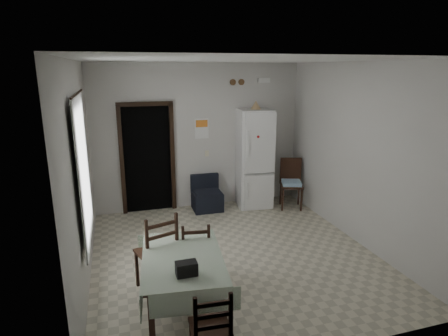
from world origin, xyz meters
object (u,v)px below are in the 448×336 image
object	(u,v)px
fridge	(254,159)
dining_chair_far_right	(195,252)
navy_seat	(207,193)
corner_chair	(291,184)
dining_chair_near_head	(210,326)
dining_table	(183,284)
dining_chair_far_left	(156,251)

from	to	relation	value
fridge	dining_chair_far_right	size ratio (longest dim) A/B	2.26
navy_seat	corner_chair	world-z (taller)	corner_chair
corner_chair	dining_chair_near_head	bearing A→B (deg)	-107.03
corner_chair	dining_chair_far_right	world-z (taller)	corner_chair
navy_seat	dining_chair_far_right	distance (m)	2.66
dining_table	dining_chair_far_left	distance (m)	0.65
fridge	dining_table	bearing A→B (deg)	-117.06
dining_chair_far_right	dining_chair_near_head	world-z (taller)	dining_chair_far_right
corner_chair	dining_chair_near_head	distance (m)	4.51
dining_chair_far_left	dining_chair_far_right	world-z (taller)	dining_chair_far_left
dining_table	dining_chair_far_left	world-z (taller)	dining_chair_far_left
dining_chair_far_right	navy_seat	bearing A→B (deg)	-99.86
dining_chair_far_left	fridge	bearing A→B (deg)	-150.13
fridge	dining_table	distance (m)	3.80
navy_seat	dining_table	size ratio (longest dim) A/B	0.51
fridge	navy_seat	size ratio (longest dim) A/B	2.88
dining_chair_far_right	dining_chair_near_head	distance (m)	1.49
dining_table	corner_chair	bearing A→B (deg)	51.69
dining_chair_far_right	fridge	bearing A→B (deg)	-117.58
dining_table	dining_chair_far_right	distance (m)	0.65
navy_seat	dining_chair_near_head	xyz separation A→B (m)	(-0.98, -4.02, 0.09)
fridge	dining_chair_far_right	world-z (taller)	fridge
navy_seat	dining_chair_far_right	size ratio (longest dim) A/B	0.78
navy_seat	dining_chair_near_head	world-z (taller)	dining_chair_near_head
navy_seat	dining_table	xyz separation A→B (m)	(-1.07, -3.12, 0.01)
navy_seat	dining_table	world-z (taller)	dining_table
dining_table	dining_chair_near_head	xyz separation A→B (m)	(0.09, -0.89, 0.08)
navy_seat	dining_chair_near_head	bearing A→B (deg)	-102.88
dining_table	dining_chair_far_right	bearing A→B (deg)	71.72
corner_chair	dining_table	xyz separation A→B (m)	(-2.75, -2.75, -0.15)
dining_table	navy_seat	bearing A→B (deg)	77.76
fridge	dining_chair_near_head	size ratio (longest dim) A/B	2.30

